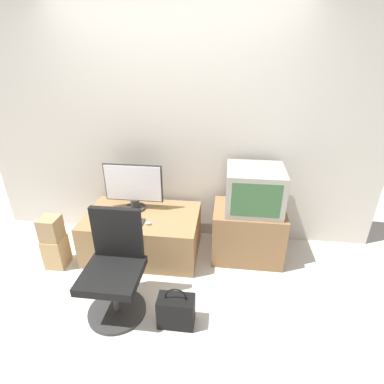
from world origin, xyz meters
The scene contains 12 objects.
ground_plane centered at (0.00, 0.00, 0.00)m, with size 12.00×12.00×0.00m, color beige.
wall_back centered at (0.00, 1.32, 1.30)m, with size 4.40×0.05×2.60m.
desk centered at (-0.32, 0.87, 0.24)m, with size 1.19×0.74×0.47m.
side_stand centered at (0.80, 0.95, 0.29)m, with size 0.73×0.53×0.57m.
main_monitor centered at (-0.42, 0.99, 0.73)m, with size 0.63×0.23×0.51m.
keyboard centered at (-0.42, 0.71, 0.48)m, with size 0.32×0.13×0.01m.
mouse centered at (-0.20, 0.69, 0.49)m, with size 0.06×0.04×0.03m.
crt_tv centered at (0.83, 0.96, 0.79)m, with size 0.56×0.51×0.44m.
office_chair centered at (-0.33, 0.06, 0.40)m, with size 0.49×0.49×0.91m.
cardboard_box_lower centered at (-1.16, 0.53, 0.16)m, with size 0.20×0.20×0.33m.
cardboard_box_upper centered at (-1.16, 0.53, 0.45)m, with size 0.19×0.19×0.24m.
handbag centered at (0.20, -0.05, 0.14)m, with size 0.30×0.17×0.38m.
Camera 1 is at (0.54, -1.78, 2.08)m, focal length 28.00 mm.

